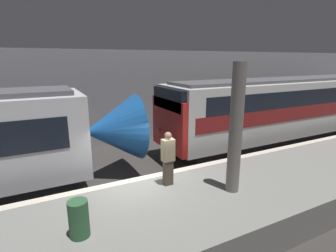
{
  "coord_description": "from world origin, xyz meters",
  "views": [
    {
      "loc": [
        -2.74,
        -7.58,
        4.81
      ],
      "look_at": [
        1.66,
        1.03,
        2.34
      ],
      "focal_mm": 28.0,
      "sensor_mm": 36.0,
      "label": 1
    }
  ],
  "objects_px": {
    "support_pillar_near": "(236,130)",
    "trash_bin": "(79,219)",
    "train_boxy": "(293,109)",
    "person_waiting": "(168,157)"
  },
  "relations": [
    {
      "from": "support_pillar_near",
      "to": "trash_bin",
      "type": "height_order",
      "value": "support_pillar_near"
    },
    {
      "from": "train_boxy",
      "to": "support_pillar_near",
      "type": "bearing_deg",
      "value": -151.08
    },
    {
      "from": "support_pillar_near",
      "to": "train_boxy",
      "type": "xyz_separation_m",
      "value": [
        8.48,
        4.68,
        -0.93
      ]
    },
    {
      "from": "support_pillar_near",
      "to": "train_boxy",
      "type": "relative_size",
      "value": 0.22
    },
    {
      "from": "support_pillar_near",
      "to": "trash_bin",
      "type": "bearing_deg",
      "value": -178.52
    },
    {
      "from": "support_pillar_near",
      "to": "person_waiting",
      "type": "bearing_deg",
      "value": 141.98
    },
    {
      "from": "train_boxy",
      "to": "person_waiting",
      "type": "bearing_deg",
      "value": -160.81
    },
    {
      "from": "train_boxy",
      "to": "person_waiting",
      "type": "xyz_separation_m",
      "value": [
        -10.01,
        -3.48,
        -0.04
      ]
    },
    {
      "from": "train_boxy",
      "to": "person_waiting",
      "type": "distance_m",
      "value": 10.6
    },
    {
      "from": "support_pillar_near",
      "to": "person_waiting",
      "type": "relative_size",
      "value": 2.21
    }
  ]
}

